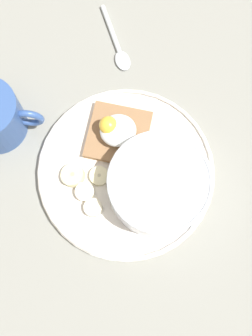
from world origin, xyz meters
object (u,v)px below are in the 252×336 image
Objects in this scene: banana_slice_back at (85,192)px; toast_slice at (115,135)px; banana_slice_right at (73,175)px; banana_slice_front at (93,208)px; oatmeal_bowl at (159,185)px; spoon at (117,46)px; banana_slice_left at (100,178)px; poached_egg at (114,130)px.

toast_slice is at bearing -128.78° from banana_slice_back.
banana_slice_right is at bearing 33.18° from toast_slice.
toast_slice and banana_slice_front have the same top height.
banana_slice_back is (10.75, -1.68, -2.16)cm from oatmeal_bowl.
oatmeal_bowl reaches higher than spoon.
banana_slice_left is 0.72× the size of banana_slice_right.
banana_slice_left is (3.62, 6.06, -0.26)cm from toast_slice.
banana_slice_right is at bearing -66.16° from banana_slice_back.
poached_egg is at bearing -43.80° from toast_slice.
oatmeal_bowl reaches higher than banana_slice_back.
banana_slice_right reaches higher than spoon.
banana_slice_back is at bearing -8.87° from oatmeal_bowl.
poached_egg is 1.51× the size of banana_slice_left.
banana_slice_left is 0.93× the size of banana_slice_back.
toast_slice is at bearing 136.20° from poached_egg.
banana_slice_back is 25.28cm from spoon.
oatmeal_bowl is at bearing 116.24° from poached_egg.
banana_slice_front is at bearing 63.31° from poached_egg.
banana_slice_left is (-1.81, -4.25, -0.14)cm from banana_slice_front.
banana_slice_front reaches higher than banana_slice_left.
banana_slice_front is at bearing 70.97° from spoon.
banana_slice_front is 27.41cm from spoon.
spoon is (-9.70, -23.31, -1.22)cm from banana_slice_back.
oatmeal_bowl reaches higher than banana_slice_right.
poached_egg reaches higher than spoon.
banana_slice_back is at bearing -73.28° from banana_slice_front.
banana_slice_back is (6.04, 7.89, -2.27)cm from poached_egg.
oatmeal_bowl is 12.99cm from banana_slice_right.
oatmeal_bowl is 4.89× the size of banana_slice_front.
spoon is at bearing -109.03° from banana_slice_front.
oatmeal_bowl is at bearing 159.37° from banana_slice_right.
banana_slice_left is at bearing -22.29° from oatmeal_bowl.
spoon is (-8.93, -25.89, -1.21)cm from banana_slice_front.
oatmeal_bowl is at bearing 157.71° from banana_slice_left.
banana_slice_front is at bearing 106.72° from banana_slice_back.
banana_slice_front is at bearing 5.15° from oatmeal_bowl.
banana_slice_left is at bearing 61.00° from poached_egg.
poached_egg is 9.11cm from banana_slice_right.
poached_egg reaches higher than banana_slice_left.
banana_slice_front is 4.62cm from banana_slice_left.
toast_slice is 7.06cm from banana_slice_left.
banana_slice_left is at bearing 163.00° from banana_slice_right.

